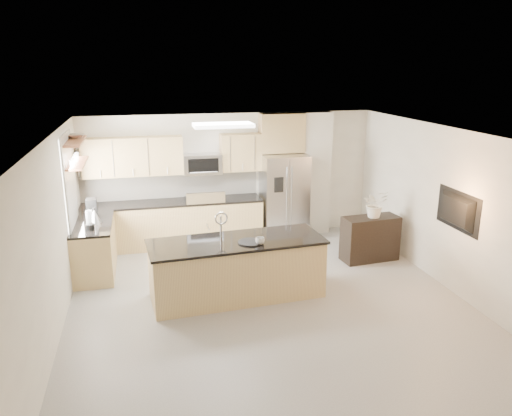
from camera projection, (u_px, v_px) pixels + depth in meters
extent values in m
plane|color=#A09F99|center=(269.00, 303.00, 7.70)|extent=(6.50, 6.50, 0.00)
cube|color=white|center=(270.00, 135.00, 6.98)|extent=(6.00, 6.50, 0.02)
cube|color=beige|center=(230.00, 176.00, 10.38)|extent=(6.00, 0.02, 2.60)
cube|color=beige|center=(364.00, 336.00, 4.30)|extent=(6.00, 0.02, 2.60)
cube|color=beige|center=(53.00, 239.00, 6.69)|extent=(0.02, 6.50, 2.60)
cube|color=beige|center=(450.00, 210.00, 7.99)|extent=(0.02, 6.50, 2.60)
cube|color=#D1B773|center=(174.00, 224.00, 10.05)|extent=(3.55, 0.65, 0.88)
cube|color=black|center=(173.00, 202.00, 9.92)|extent=(3.55, 0.66, 0.04)
cube|color=silver|center=(171.00, 185.00, 10.14)|extent=(3.55, 0.02, 0.52)
cube|color=#D1B773|center=(95.00, 249.00, 8.73)|extent=(0.65, 1.50, 0.88)
cube|color=black|center=(92.00, 224.00, 8.60)|extent=(0.66, 1.50, 0.04)
cube|color=black|center=(205.00, 222.00, 10.18)|extent=(0.76, 0.64, 0.90)
cube|color=black|center=(204.00, 200.00, 10.05)|extent=(0.76, 0.62, 0.03)
cube|color=#B4B4B7|center=(206.00, 198.00, 9.74)|extent=(0.76, 0.04, 0.22)
cube|color=#A68559|center=(133.00, 157.00, 9.66)|extent=(1.92, 0.33, 0.75)
cube|color=#A68559|center=(240.00, 152.00, 10.12)|extent=(0.82, 0.33, 0.75)
cube|color=#B4B4B7|center=(202.00, 164.00, 9.97)|extent=(0.76, 0.40, 0.40)
cube|color=black|center=(203.00, 166.00, 9.79)|extent=(0.60, 0.02, 0.28)
cube|color=#B4B4B7|center=(284.00, 197.00, 10.37)|extent=(0.92, 0.75, 1.78)
cube|color=gray|center=(289.00, 202.00, 10.02)|extent=(0.02, 0.01, 1.69)
cube|color=black|center=(279.00, 185.00, 9.86)|extent=(0.18, 0.03, 0.30)
cube|color=beige|center=(315.00, 174.00, 10.64)|extent=(0.60, 0.30, 2.60)
cube|color=white|center=(69.00, 182.00, 8.32)|extent=(0.03, 1.05, 1.55)
cube|color=silver|center=(70.00, 182.00, 8.33)|extent=(0.03, 1.15, 1.65)
cube|color=brown|center=(76.00, 163.00, 8.36)|extent=(0.30, 1.20, 0.04)
cube|color=brown|center=(74.00, 141.00, 8.26)|extent=(0.30, 1.20, 0.04)
cube|color=white|center=(223.00, 125.00, 8.40)|extent=(1.00, 0.50, 0.06)
cube|color=#D1B773|center=(237.00, 270.00, 7.81)|extent=(2.71, 1.11, 0.90)
cube|color=black|center=(237.00, 242.00, 7.68)|extent=(2.78, 1.17, 0.04)
cube|color=black|center=(223.00, 244.00, 7.64)|extent=(0.56, 0.41, 0.01)
cylinder|color=#B4B4B7|center=(221.00, 226.00, 7.80)|extent=(0.03, 0.03, 0.34)
torus|color=#B4B4B7|center=(221.00, 218.00, 7.70)|extent=(0.21, 0.03, 0.21)
cube|color=black|center=(370.00, 238.00, 9.31)|extent=(1.08, 0.53, 0.84)
imported|color=silver|center=(260.00, 241.00, 7.50)|extent=(0.17, 0.17, 0.11)
cylinder|color=black|center=(250.00, 242.00, 7.57)|extent=(0.50, 0.50, 0.02)
cylinder|color=black|center=(90.00, 227.00, 8.21)|extent=(0.14, 0.14, 0.10)
cylinder|color=silver|center=(89.00, 217.00, 8.16)|extent=(0.11, 0.11, 0.23)
cone|color=#B4B4B7|center=(95.00, 216.00, 8.55)|extent=(0.22, 0.22, 0.24)
cylinder|color=black|center=(94.00, 209.00, 8.51)|extent=(0.04, 0.04, 0.04)
cube|color=black|center=(92.00, 208.00, 8.85)|extent=(0.19, 0.23, 0.34)
cylinder|color=#B4B4B7|center=(92.00, 213.00, 8.82)|extent=(0.11, 0.11, 0.12)
imported|color=#B4B4B7|center=(75.00, 135.00, 8.46)|extent=(0.47, 0.47, 0.09)
imported|color=silver|center=(375.00, 197.00, 9.08)|extent=(0.79, 0.72, 0.76)
imported|color=black|center=(453.00, 211.00, 7.77)|extent=(0.14, 1.08, 0.62)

